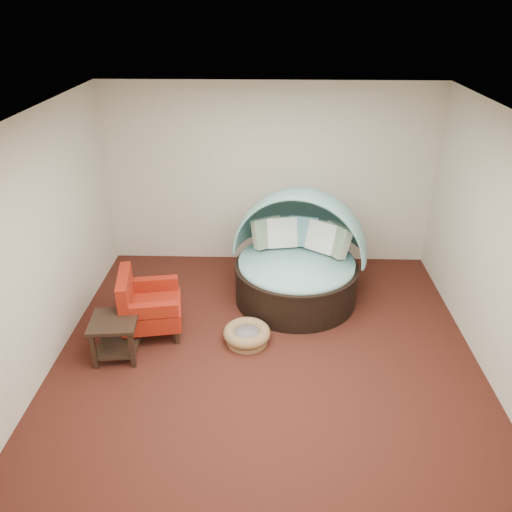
{
  "coord_description": "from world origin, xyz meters",
  "views": [
    {
      "loc": [
        0.03,
        -4.79,
        3.84
      ],
      "look_at": [
        -0.14,
        0.6,
        1.02
      ],
      "focal_mm": 35.0,
      "sensor_mm": 36.0,
      "label": 1
    }
  ],
  "objects_px": {
    "canopy_daybed": "(298,250)",
    "side_table": "(115,333)",
    "pet_basket": "(247,334)",
    "red_armchair": "(147,305)"
  },
  "relations": [
    {
      "from": "pet_basket",
      "to": "red_armchair",
      "type": "relative_size",
      "value": 0.76
    },
    {
      "from": "red_armchair",
      "to": "side_table",
      "type": "distance_m",
      "value": 0.56
    },
    {
      "from": "canopy_daybed",
      "to": "red_armchair",
      "type": "height_order",
      "value": "canopy_daybed"
    },
    {
      "from": "canopy_daybed",
      "to": "red_armchair",
      "type": "xyz_separation_m",
      "value": [
        -1.92,
        -0.93,
        -0.33
      ]
    },
    {
      "from": "canopy_daybed",
      "to": "pet_basket",
      "type": "relative_size",
      "value": 3.18
    },
    {
      "from": "canopy_daybed",
      "to": "side_table",
      "type": "distance_m",
      "value": 2.64
    },
    {
      "from": "canopy_daybed",
      "to": "side_table",
      "type": "relative_size",
      "value": 3.56
    },
    {
      "from": "canopy_daybed",
      "to": "pet_basket",
      "type": "height_order",
      "value": "canopy_daybed"
    },
    {
      "from": "canopy_daybed",
      "to": "side_table",
      "type": "xyz_separation_m",
      "value": [
        -2.19,
        -1.43,
        -0.39
      ]
    },
    {
      "from": "pet_basket",
      "to": "side_table",
      "type": "height_order",
      "value": "side_table"
    }
  ]
}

